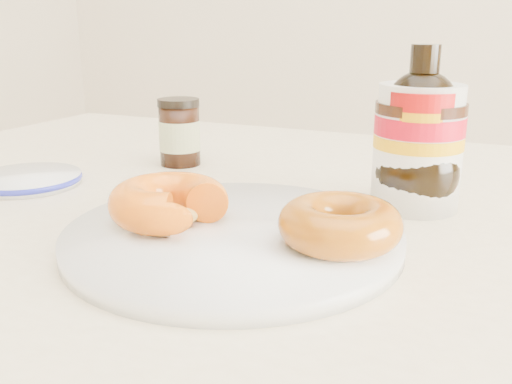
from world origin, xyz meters
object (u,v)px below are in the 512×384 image
at_px(syrup_bottle, 419,130).
at_px(dark_jar, 180,133).
at_px(dining_table, 334,288).
at_px(donut_whole, 340,224).
at_px(blue_rim_saucer, 27,179).
at_px(donut_bitten, 169,202).
at_px(nutella_jar, 418,142).
at_px(plate, 233,235).

bearing_deg(syrup_bottle, dark_jar, 167.64).
xyz_separation_m(dining_table, syrup_bottle, (0.07, 0.05, 0.17)).
relative_size(donut_whole, syrup_bottle, 0.60).
xyz_separation_m(syrup_bottle, blue_rim_saucer, (-0.45, -0.10, -0.08)).
bearing_deg(donut_bitten, nutella_jar, 21.88).
bearing_deg(dining_table, blue_rim_saucer, -173.09).
bearing_deg(dark_jar, dining_table, -24.95).
height_order(dark_jar, blue_rim_saucer, dark_jar).
bearing_deg(donut_whole, dining_table, 107.10).
xyz_separation_m(nutella_jar, dark_jar, (-0.33, 0.06, -0.03)).
height_order(syrup_bottle, dark_jar, syrup_bottle).
bearing_deg(donut_whole, plate, -179.52).
distance_m(donut_bitten, syrup_bottle, 0.26).
bearing_deg(blue_rim_saucer, donut_whole, -9.56).
relative_size(syrup_bottle, blue_rim_saucer, 1.31).
xyz_separation_m(donut_bitten, donut_whole, (0.16, 0.01, -0.00)).
bearing_deg(dining_table, donut_whole, -72.90).
relative_size(donut_whole, nutella_jar, 0.78).
bearing_deg(blue_rim_saucer, dark_jar, 55.50).
xyz_separation_m(donut_bitten, dark_jar, (-0.14, 0.25, 0.01)).
bearing_deg(nutella_jar, plate, -126.23).
bearing_deg(nutella_jar, donut_bitten, -135.76).
bearing_deg(plate, blue_rim_saucer, 167.44).
xyz_separation_m(plate, donut_whole, (0.10, 0.00, 0.03)).
height_order(nutella_jar, syrup_bottle, syrup_bottle).
bearing_deg(plate, nutella_jar, 53.77).
distance_m(dining_table, nutella_jar, 0.18).
bearing_deg(nutella_jar, blue_rim_saucer, -166.66).
height_order(nutella_jar, dark_jar, nutella_jar).
relative_size(plate, dark_jar, 3.28).
relative_size(dining_table, donut_bitten, 12.79).
xyz_separation_m(dining_table, nutella_jar, (0.07, 0.06, 0.15)).
distance_m(plate, syrup_bottle, 0.23).
bearing_deg(dark_jar, donut_bitten, -60.42).
bearing_deg(plate, dining_table, 62.04).
height_order(donut_bitten, syrup_bottle, syrup_bottle).
xyz_separation_m(donut_bitten, blue_rim_saucer, (-0.26, 0.08, -0.03)).
bearing_deg(donut_whole, dark_jar, 141.44).
xyz_separation_m(donut_whole, nutella_jar, (0.03, 0.18, 0.04)).
height_order(plate, nutella_jar, nutella_jar).
relative_size(plate, blue_rim_saucer, 2.31).
bearing_deg(blue_rim_saucer, nutella_jar, 13.34).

